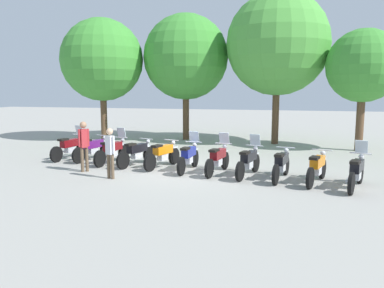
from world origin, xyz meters
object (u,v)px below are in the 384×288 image
Objects in this scene: motorcycle_3 at (137,153)px; person_0 at (110,149)px; motorcycle_1 at (93,148)px; motorcycle_2 at (113,150)px; motorcycle_4 at (163,154)px; tree_0 at (102,60)px; motorcycle_0 at (70,147)px; tree_3 at (363,66)px; motorcycle_9 at (317,167)px; motorcycle_7 at (249,161)px; motorcycle_6 at (218,158)px; tree_2 at (278,44)px; tree_1 at (186,57)px; motorcycle_8 at (281,164)px; motorcycle_10 at (357,171)px; motorcycle_5 at (189,156)px; person_1 at (84,142)px.

person_0 is at bearing -163.14° from motorcycle_3.
motorcycle_1 is 0.98× the size of motorcycle_2.
motorcycle_4 is 9.59m from tree_0.
tree_3 reaches higher than motorcycle_0.
motorcycle_9 is at bearing -86.17° from motorcycle_1.
motorcycle_0 is at bearing 96.50° from motorcycle_9.
motorcycle_6 is at bearing 92.21° from motorcycle_7.
tree_2 reaches higher than motorcycle_2.
motorcycle_2 is 2.65m from person_0.
motorcycle_9 is at bearing -53.66° from tree_1.
motorcycle_4 is 2.42m from person_0.
tree_1 is at bearing 173.81° from tree_2.
person_0 is at bearing 113.97° from motorcycle_8.
tree_2 reaches higher than motorcycle_1.
motorcycle_3 is 0.38× the size of tree_3.
tree_1 is (0.92, 7.65, 4.14)m from motorcycle_2.
motorcycle_3 is at bearing -88.84° from tree_1.
motorcycle_4 is 4.40m from motorcycle_8.
motorcycle_3 is at bearing 96.61° from motorcycle_9.
motorcycle_7 is (3.24, -0.66, 0.01)m from motorcycle_4.
motorcycle_7 is at bearing 93.50° from motorcycle_10.
motorcycle_1 is at bearing 78.88° from motorcycle_2.
motorcycle_1 and motorcycle_8 have the same top height.
tree_1 is (4.48, 1.32, 0.17)m from tree_0.
motorcycle_5 is 1.04× the size of motorcycle_10.
motorcycle_0 is 1.31× the size of person_0.
motorcycle_6 is (1.08, -0.14, 0.00)m from motorcycle_5.
motorcycle_3 is 0.98× the size of motorcycle_8.
tree_0 is (-1.40, 5.85, 3.97)m from motorcycle_0.
motorcycle_8 is 8.38m from tree_3.
motorcycle_3 is (1.08, -0.16, -0.01)m from motorcycle_2.
motorcycle_1 is at bearing 88.16° from motorcycle_6.
tree_3 is (13.46, -0.62, -0.55)m from tree_0.
person_0 is 12.34m from tree_3.
tree_0 is at bearing 74.30° from motorcycle_10.
person_0 is 1.57m from person_1.
motorcycle_0 is 0.32× the size of tree_0.
person_1 reaches higher than motorcycle_4.
person_0 reaches higher than motorcycle_9.
motorcycle_0 is 7.21m from tree_0.
motorcycle_0 is 9.89m from motorcycle_9.
motorcycle_4 is 1.12m from motorcycle_5.
motorcycle_1 is 1.01× the size of motorcycle_10.
tree_1 is at bearing 0.09° from motorcycle_1.
motorcycle_5 reaches higher than motorcycle_9.
motorcycle_8 is at bearing 91.90° from motorcycle_10.
motorcycle_2 is at bearing 93.73° from motorcycle_7.
motorcycle_0 is at bearing 93.01° from motorcycle_7.
motorcycle_6 is 9.17m from tree_3.
motorcycle_0 is 0.99× the size of motorcycle_5.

